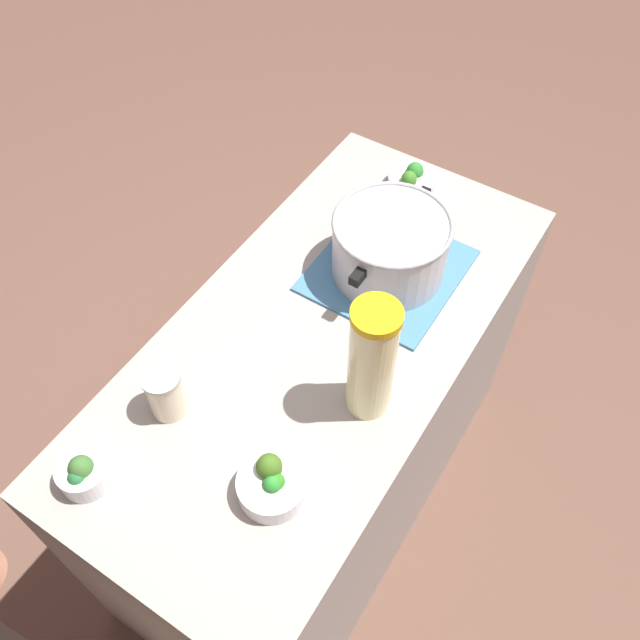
# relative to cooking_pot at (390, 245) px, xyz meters

# --- Properties ---
(ground_plane) EXTENTS (8.00, 8.00, 0.00)m
(ground_plane) POSITION_rel_cooking_pot_xyz_m (0.25, -0.04, -1.00)
(ground_plane) COLOR brown
(counter_slab) EXTENTS (1.34, 0.63, 0.91)m
(counter_slab) POSITION_rel_cooking_pot_xyz_m (0.25, -0.04, -0.55)
(counter_slab) COLOR gray
(counter_slab) RESTS_ON ground_plane
(dish_cloth) EXTENTS (0.36, 0.34, 0.01)m
(dish_cloth) POSITION_rel_cooking_pot_xyz_m (-0.00, 0.00, -0.09)
(dish_cloth) COLOR teal
(dish_cloth) RESTS_ON counter_slab
(cooking_pot) EXTENTS (0.35, 0.28, 0.16)m
(cooking_pot) POSITION_rel_cooking_pot_xyz_m (0.00, 0.00, 0.00)
(cooking_pot) COLOR #B7B7BC
(cooking_pot) RESTS_ON dish_cloth
(lemonade_pitcher) EXTENTS (0.10, 0.10, 0.31)m
(lemonade_pitcher) POSITION_rel_cooking_pot_xyz_m (0.35, 0.14, 0.06)
(lemonade_pitcher) COLOR #F0EDA6
(lemonade_pitcher) RESTS_ON counter_slab
(mason_jar) EXTENTS (0.08, 0.08, 0.13)m
(mason_jar) POSITION_rel_cooking_pot_xyz_m (0.59, -0.20, -0.03)
(mason_jar) COLOR beige
(mason_jar) RESTS_ON counter_slab
(broccoli_bowl_front) EXTENTS (0.13, 0.13, 0.07)m
(broccoli_bowl_front) POSITION_rel_cooking_pot_xyz_m (-0.30, -0.09, -0.07)
(broccoli_bowl_front) COLOR silver
(broccoli_bowl_front) RESTS_ON counter_slab
(broccoli_bowl_center) EXTENTS (0.14, 0.14, 0.09)m
(broccoli_bowl_center) POSITION_rel_cooking_pot_xyz_m (0.62, 0.09, -0.06)
(broccoli_bowl_center) COLOR silver
(broccoli_bowl_center) RESTS_ON counter_slab
(broccoli_bowl_back) EXTENTS (0.10, 0.10, 0.08)m
(broccoli_bowl_back) POSITION_rel_cooking_pot_xyz_m (0.80, -0.23, -0.06)
(broccoli_bowl_back) COLOR silver
(broccoli_bowl_back) RESTS_ON counter_slab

